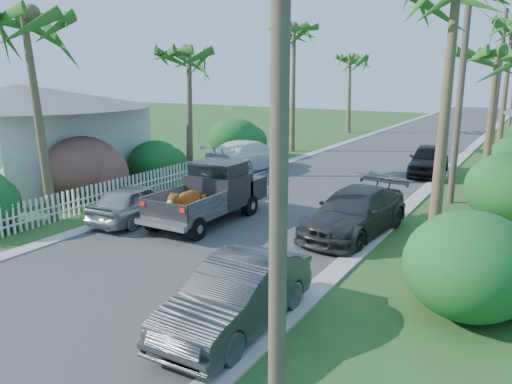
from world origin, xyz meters
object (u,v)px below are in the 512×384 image
Objects in this scene: parked_car_rn at (237,296)px; palm_l_a at (28,15)px; pickup_truck at (214,192)px; parked_car_lf at (248,156)px; parked_car_rm at (355,213)px; palm_l_c at (294,28)px; palm_l_b at (188,51)px; parked_car_rf at (429,160)px; palm_r_b at (498,52)px; parked_car_ln at (136,203)px; utility_pole_c at (498,81)px; palm_l_d at (351,57)px; utility_pole_a at (280,114)px; utility_pole_b at (461,87)px; house_left at (23,137)px.

palm_l_a reaches higher than parked_car_rn.
pickup_truck reaches higher than parked_car_lf.
palm_l_c is at bearing 129.16° from parked_car_rm.
palm_l_b is at bearing 161.19° from parked_car_rm.
parked_car_rf is 0.63× the size of palm_r_b.
utility_pole_c reaches higher than parked_car_ln.
palm_l_c reaches higher than parked_car_rm.
utility_pole_a is at bearing -71.42° from palm_l_d.
utility_pole_c is at bearing 90.00° from utility_pole_b.
palm_r_b reaches higher than parked_car_lf.
palm_l_d is 23.08m from palm_r_b.
parked_car_rf is 0.59× the size of palm_l_d.
palm_l_d is at bearing 76.46° from house_left.
pickup_truck is at bearing 130.06° from utility_pole_a.
palm_l_d reaches higher than parked_car_rm.
palm_r_b is at bearing -173.81° from parked_car_lf.
pickup_truck is 0.91× the size of parked_car_lf.
palm_r_b is (7.92, 8.77, 4.94)m from pickup_truck.
parked_car_rm is 21.33m from utility_pole_c.
palm_r_b is (11.60, 0.33, 5.13)m from parked_car_lf.
parked_car_rm is 1.29× the size of parked_car_ln.
parked_car_rf is at bearing -152.25° from parked_car_lf.
utility_pole_c is at bearing 27.35° from palm_l_c.
house_left is at bearing -115.02° from palm_l_c.
utility_pole_b is at bearing 90.00° from utility_pole_a.
palm_l_c reaches higher than parked_car_ln.
palm_l_c is at bearing 151.89° from parked_car_rf.
parked_car_rf is 0.49× the size of palm_l_c.
palm_l_a is at bearing 157.04° from utility_pole_a.
house_left is (-16.60, -0.12, 1.39)m from parked_car_rm.
palm_r_b is 0.80× the size of house_left.
house_left is (-6.50, -27.00, -4.32)m from palm_l_d.
parked_car_lf is 0.61× the size of palm_l_c.
palm_l_d reaches higher than parked_car_rn.
pickup_truck is at bearing -119.39° from parked_car_rf.
utility_pole_b is (2.00, 5.88, 3.87)m from parked_car_rm.
palm_l_d reaches higher than house_left.
palm_l_c is (-9.60, 14.88, 7.19)m from parked_car_rm.
parked_car_rm is 29.28m from palm_l_d.
utility_pole_a is (12.10, -36.00, -1.84)m from palm_l_d.
palm_l_c reaches higher than pickup_truck.
palm_l_b is 20.30m from utility_pole_c.
utility_pole_c is (1.99, 28.00, 3.89)m from parked_car_rn.
parked_car_lf is 0.62× the size of house_left.
utility_pole_a is (12.40, -14.00, -1.55)m from palm_l_b.
utility_pole_c is (12.10, -6.00, -1.84)m from palm_l_d.
pickup_truck is 2.79m from parked_car_ln.
palm_l_d reaches higher than parked_car_rf.
parked_car_rf is at bearing 131.80° from palm_r_b.
parked_car_rm is 12.70m from palm_l_b.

